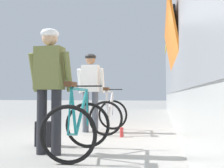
# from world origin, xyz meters

# --- Properties ---
(ground_plane) EXTENTS (80.00, 80.00, 0.00)m
(ground_plane) POSITION_xyz_m (0.00, 0.00, 0.00)
(ground_plane) COLOR #A09E99
(cyclist_near_in_white) EXTENTS (0.61, 0.31, 1.76)m
(cyclist_near_in_white) POSITION_xyz_m (-0.21, 0.71, 1.05)
(cyclist_near_in_white) COLOR #4C515B
(cyclist_near_in_white) RESTS_ON ground
(cyclist_far_in_olive) EXTENTS (0.62, 0.33, 1.76)m
(cyclist_far_in_olive) POSITION_xyz_m (-0.19, -1.56, 1.05)
(cyclist_far_in_olive) COLOR #232328
(cyclist_far_in_olive) RESTS_ON ground
(bicycle_near_silver) EXTENTS (0.75, 1.09, 0.99)m
(bicycle_near_silver) POSITION_xyz_m (0.22, 0.75, 0.40)
(bicycle_near_silver) COLOR black
(bicycle_near_silver) RESTS_ON ground
(bicycle_far_teal) EXTENTS (0.76, 1.10, 0.99)m
(bicycle_far_teal) POSITION_xyz_m (0.24, -1.53, 0.40)
(bicycle_far_teal) COLOR black
(bicycle_far_teal) RESTS_ON ground
(backpack_on_platform) EXTENTS (0.30, 0.21, 0.40)m
(backpack_on_platform) POSITION_xyz_m (-0.50, -1.01, 0.20)
(backpack_on_platform) COLOR black
(backpack_on_platform) RESTS_ON ground
(water_bottle_near_the_bikes) EXTENTS (0.07, 0.07, 0.19)m
(water_bottle_near_the_bikes) POSITION_xyz_m (0.59, 0.14, 0.10)
(water_bottle_near_the_bikes) COLOR red
(water_bottle_near_the_bikes) RESTS_ON ground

